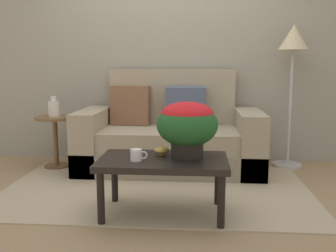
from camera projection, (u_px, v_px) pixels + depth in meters
ground_plane at (156, 192)px, 3.47m from camera, size 14.00×14.00×0.00m
wall_back at (167, 41)px, 4.51m from camera, size 6.40×0.12×2.83m
area_rug at (156, 189)px, 3.52m from camera, size 2.80×1.70×0.01m
couch at (170, 139)px, 4.19m from camera, size 1.96×0.91×1.09m
coffee_table at (163, 166)px, 2.88m from camera, size 0.97×0.57×0.44m
side_table at (55, 132)px, 4.23m from camera, size 0.43×0.43×0.58m
floor_lamp at (293, 52)px, 4.13m from camera, size 0.33×0.33×1.57m
potted_plant at (187, 124)px, 2.89m from camera, size 0.47×0.47×0.42m
coffee_mug at (137, 155)px, 2.80m from camera, size 0.13×0.08×0.09m
snack_bowl at (162, 150)px, 2.99m from camera, size 0.12×0.12×0.06m
table_vase at (54, 108)px, 4.18m from camera, size 0.12×0.12×0.23m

